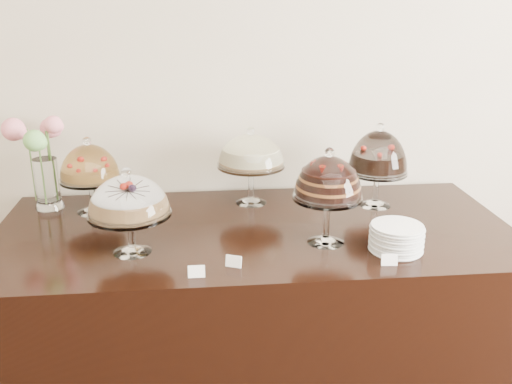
{
  "coord_description": "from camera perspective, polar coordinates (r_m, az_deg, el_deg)",
  "views": [
    {
      "loc": [
        -0.56,
        0.22,
        1.85
      ],
      "look_at": [
        -0.34,
        2.4,
        1.08
      ],
      "focal_mm": 40.0,
      "sensor_mm": 36.0,
      "label": 1
    }
  ],
  "objects": [
    {
      "name": "wall_back",
      "position": [
        2.86,
        5.75,
        12.22
      ],
      "size": [
        5.0,
        0.04,
        3.0
      ],
      "primitive_type": "cube",
      "color": "#C0B49B",
      "rests_on": "ground"
    },
    {
      "name": "display_counter",
      "position": [
        2.65,
        -0.11,
        -12.61
      ],
      "size": [
        2.2,
        1.0,
        0.9
      ],
      "primitive_type": "cube",
      "color": "black",
      "rests_on": "ground"
    },
    {
      "name": "cake_stand_sugar_sponge",
      "position": [
        2.19,
        -12.62,
        -0.75
      ],
      "size": [
        0.32,
        0.32,
        0.34
      ],
      "color": "white",
      "rests_on": "display_counter"
    },
    {
      "name": "cake_stand_choco_layer",
      "position": [
        2.23,
        7.22,
        1.05
      ],
      "size": [
        0.27,
        0.27,
        0.39
      ],
      "color": "white",
      "rests_on": "display_counter"
    },
    {
      "name": "cake_stand_cheesecake",
      "position": [
        2.65,
        -0.5,
        3.87
      ],
      "size": [
        0.32,
        0.32,
        0.37
      ],
      "color": "white",
      "rests_on": "display_counter"
    },
    {
      "name": "cake_stand_dark_choco",
      "position": [
        2.68,
        12.13,
        3.56
      ],
      "size": [
        0.28,
        0.28,
        0.39
      ],
      "color": "white",
      "rests_on": "display_counter"
    },
    {
      "name": "cake_stand_fruit_tart",
      "position": [
        2.65,
        -16.33,
        2.46
      ],
      "size": [
        0.27,
        0.27,
        0.35
      ],
      "color": "white",
      "rests_on": "display_counter"
    },
    {
      "name": "flower_vase",
      "position": [
        2.76,
        -20.74,
        3.38
      ],
      "size": [
        0.26,
        0.33,
        0.43
      ],
      "color": "white",
      "rests_on": "display_counter"
    },
    {
      "name": "plate_stack",
      "position": [
        2.28,
        13.87,
        -4.48
      ],
      "size": [
        0.2,
        0.2,
        0.1
      ],
      "color": "white",
      "rests_on": "display_counter"
    },
    {
      "name": "price_card_left",
      "position": [
        2.04,
        -5.98,
        -7.92
      ],
      "size": [
        0.06,
        0.02,
        0.04
      ],
      "primitive_type": "cube",
      "rotation": [
        -0.21,
        0.0,
        -0.02
      ],
      "color": "white",
      "rests_on": "display_counter"
    },
    {
      "name": "price_card_right",
      "position": [
        2.16,
        13.2,
        -6.62
      ],
      "size": [
        0.06,
        0.02,
        0.04
      ],
      "primitive_type": "cube",
      "rotation": [
        -0.21,
        0.0,
        -0.1
      ],
      "color": "white",
      "rests_on": "display_counter"
    },
    {
      "name": "price_card_extra",
      "position": [
        2.1,
        -2.26,
        -6.95
      ],
      "size": [
        0.06,
        0.04,
        0.04
      ],
      "primitive_type": "cube",
      "rotation": [
        -0.21,
        0.0,
        -0.4
      ],
      "color": "white",
      "rests_on": "display_counter"
    }
  ]
}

